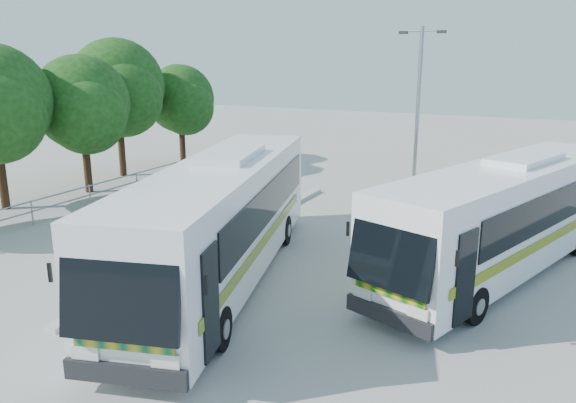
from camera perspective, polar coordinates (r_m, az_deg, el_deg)
The scene contains 9 objects.
ground at distance 17.68m, azimuth -3.10°, elevation -6.61°, with size 100.00×100.00×0.00m, color #A0A09B.
kerb_divider at distance 20.39m, azimuth -6.00°, elevation -3.53°, with size 0.40×16.00×0.15m, color #B2B2AD.
railing at distance 26.40m, azimuth -17.98°, elevation 1.51°, with size 0.06×22.00×1.00m.
tree_far_c at distance 28.15m, azimuth -20.14°, elevation 9.37°, with size 4.97×4.69×6.49m.
tree_far_d at distance 31.59m, azimuth -16.87°, elevation 11.12°, with size 5.62×5.30×7.33m.
tree_far_e at distance 34.66m, azimuth -10.79°, elevation 10.19°, with size 4.54×4.28×5.92m.
coach_main at distance 16.18m, azimuth -6.78°, elevation -1.65°, with size 5.66×12.64×3.45m.
coach_adjacent at distance 17.87m, azimuth 21.15°, elevation -1.31°, with size 6.04×11.92×3.28m.
lamppost at distance 23.17m, azimuth 13.02°, elevation 8.65°, with size 1.84×0.29×7.50m.
Camera 1 is at (8.13, -14.34, 6.38)m, focal length 35.00 mm.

